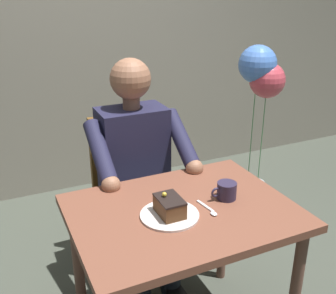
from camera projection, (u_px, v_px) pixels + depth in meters
dining_table at (182, 229)px, 1.73m from camera, size 0.94×0.70×0.72m
chair at (129, 185)px, 2.36m from camera, size 0.42×0.42×0.90m
seated_person at (138, 172)px, 2.16m from camera, size 0.53×0.58×1.26m
dessert_plate at (170, 215)px, 1.64m from camera, size 0.24×0.24×0.01m
cake_slice at (170, 206)px, 1.62m from camera, size 0.09×0.14×0.09m
coffee_cup at (226, 190)px, 1.76m from camera, size 0.12×0.09×0.08m
dessert_spoon at (210, 210)px, 1.67m from camera, size 0.03×0.14×0.01m
balloon_display at (261, 85)px, 2.69m from camera, size 0.30×0.29×1.24m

